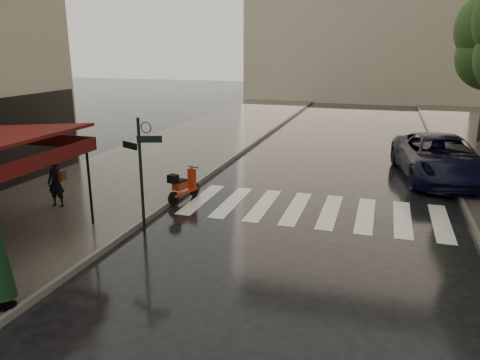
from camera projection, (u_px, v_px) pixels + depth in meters
The scene contains 9 objects.
ground at pixel (127, 288), 9.74m from camera, with size 120.00×120.00×0.00m, color black.
sidewalk_near at pixel (174, 152), 22.03m from camera, with size 6.00×60.00×0.12m, color #38332D.
curb_near at pixel (235, 156), 21.16m from camera, with size 0.12×60.00×0.16m, color #595651.
curb_far at pixel (448, 171), 18.63m from camera, with size 0.12×60.00×0.16m, color #595651.
crosswalk at pixel (313, 210), 14.41m from camera, with size 7.85×3.20×0.01m.
signpost at pixel (141, 165), 12.33m from camera, with size 1.17×0.29×3.10m.
pedestrian_with_umbrella at pixel (53, 156), 13.96m from camera, with size 0.95×0.96×2.36m.
scooter at pixel (183, 187), 15.18m from camera, with size 0.64×1.53×1.02m.
parked_car at pixel (440, 158), 17.56m from camera, with size 2.76×5.99×1.66m, color black.
Camera 1 is at (4.84, -7.66, 4.83)m, focal length 35.00 mm.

